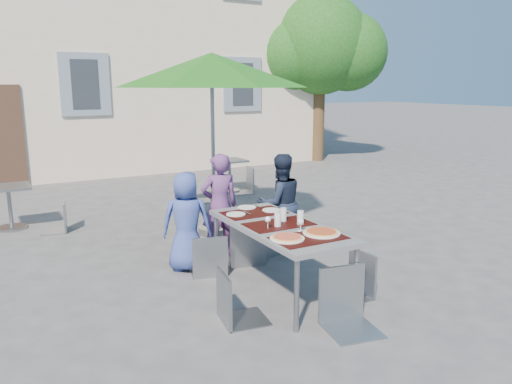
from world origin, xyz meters
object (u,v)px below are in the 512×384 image
child_0 (187,222)px  chair_3 (234,267)px  pizza_near_right (322,232)px  child_2 (280,203)px  cafe_table_0 (9,201)px  bg_chair_l_1 (195,175)px  chair_0 (208,231)px  chair_1 (246,217)px  pizza_near_left (287,238)px  dining_table (279,229)px  chair_5 (348,263)px  bg_chair_r_0 (57,200)px  patio_umbrella (212,71)px  cafe_table_1 (230,171)px  bg_chair_r_1 (245,164)px  child_1 (220,205)px  chair_4 (357,249)px  chair_2 (271,214)px

child_0 → chair_3: 1.51m
pizza_near_right → chair_3: 0.96m
child_2 → cafe_table_0: child_2 is taller
child_0 → bg_chair_l_1: bearing=-89.6°
chair_0 → chair_1: 0.57m
pizza_near_left → chair_1: 1.44m
dining_table → child_2: child_2 is taller
pizza_near_left → chair_5: (0.34, -0.50, -0.15)m
pizza_near_right → chair_1: size_ratio=0.36×
cafe_table_0 → bg_chair_r_0: (0.63, -0.50, 0.05)m
chair_5 → pizza_near_left: bearing=124.0°
pizza_near_right → cafe_table_0: size_ratio=0.55×
dining_table → pizza_near_right: size_ratio=4.97×
child_2 → patio_umbrella: bearing=-63.5°
bg_chair_r_0 → pizza_near_right: bearing=-64.4°
pizza_near_left → chair_5: size_ratio=0.32×
bg_chair_r_0 → cafe_table_1: (3.56, 1.38, -0.06)m
child_2 → bg_chair_r_1: bearing=-104.6°
chair_0 → cafe_table_0: (-1.91, 3.25, -0.10)m
child_1 → chair_4: child_1 is taller
pizza_near_left → patio_umbrella: size_ratio=0.12×
bg_chair_r_0 → child_2: bearing=-44.2°
chair_1 → chair_0: bearing=-168.1°
chair_0 → bg_chair_l_1: (1.30, 3.62, -0.03)m
pizza_near_right → chair_0: size_ratio=0.40×
pizza_near_right → cafe_table_1: (1.62, 5.42, -0.34)m
child_0 → cafe_table_0: child_0 is taller
pizza_near_left → chair_2: bearing=64.6°
child_0 → chair_2: bearing=-155.9°
child_0 → child_2: child_2 is taller
dining_table → cafe_table_0: (-2.39, 4.04, -0.26)m
chair_1 → chair_2: 0.50m
pizza_near_right → bg_chair_r_1: (1.85, 5.15, -0.18)m
child_2 → chair_1: size_ratio=1.27×
chair_5 → bg_chair_r_0: bearing=112.6°
chair_2 → patio_umbrella: (-0.26, 1.22, 1.84)m
cafe_table_0 → chair_5: bearing=-63.4°
pizza_near_left → bg_chair_l_1: 5.01m
pizza_near_right → chair_1: (-0.11, 1.41, -0.16)m
child_1 → bg_chair_r_1: bearing=-114.7°
child_2 → chair_0: size_ratio=1.42×
patio_umbrella → bg_chair_r_1: size_ratio=2.73×
child_0 → cafe_table_0: 3.45m
dining_table → patio_umbrella: 2.87m
chair_4 → cafe_table_0: 5.47m
chair_4 → child_1: bearing=110.7°
dining_table → chair_5: bearing=-82.4°
chair_0 → chair_5: size_ratio=0.89×
chair_1 → chair_5: (0.05, -1.90, 0.01)m
pizza_near_right → chair_3: size_ratio=0.39×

